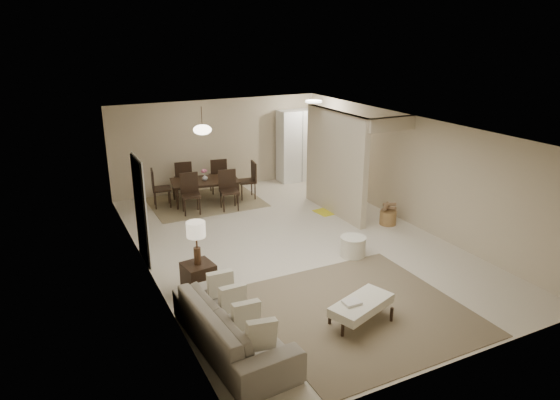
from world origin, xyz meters
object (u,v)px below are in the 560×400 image
round_pouf (353,247)px  wicker_basket (388,218)px  sofa (233,326)px  side_table (199,278)px  pantry_cabinet (298,146)px  dining_table (205,191)px  ottoman_bench (361,305)px

round_pouf → wicker_basket: round_pouf is taller
sofa → round_pouf: size_ratio=4.64×
side_table → wicker_basket: 5.02m
pantry_cabinet → wicker_basket: bearing=-88.0°
sofa → dining_table: (1.65, 6.22, -0.05)m
dining_table → side_table: bearing=-101.0°
round_pouf → dining_table: 4.72m
sofa → wicker_basket: (4.94, 2.84, -0.19)m
sofa → wicker_basket: sofa is taller
pantry_cabinet → ottoman_bench: size_ratio=1.78×
round_pouf → wicker_basket: size_ratio=1.35×
ottoman_bench → dining_table: 6.52m
pantry_cabinet → round_pouf: 5.51m
dining_table → pantry_cabinet: bearing=22.5°
side_table → dining_table: dining_table is taller
ottoman_bench → wicker_basket: (2.97, 3.14, -0.15)m
ottoman_bench → wicker_basket: 4.32m
ottoman_bench → side_table: side_table is taller
ottoman_bench → pantry_cabinet: bearing=49.2°
pantry_cabinet → side_table: bearing=-132.1°
sofa → round_pouf: 3.70m
side_table → round_pouf: side_table is taller
side_table → round_pouf: size_ratio=1.04×
ottoman_bench → side_table: bearing=113.8°
side_table → round_pouf: bearing=0.7°
ottoman_bench → dining_table: (-0.32, 6.52, -0.01)m
round_pouf → sofa: bearing=-151.3°
side_table → wicker_basket: side_table is taller
dining_table → sofa: bearing=-96.2°
ottoman_bench → round_pouf: (1.27, 2.07, -0.11)m
ottoman_bench → side_table: size_ratio=2.21×
sofa → ottoman_bench: (1.98, -0.30, -0.04)m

